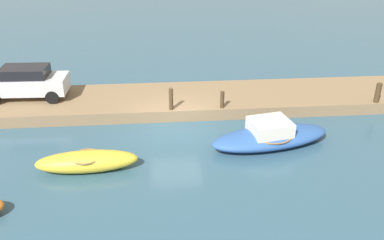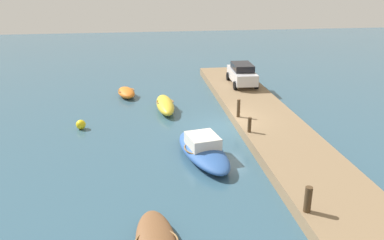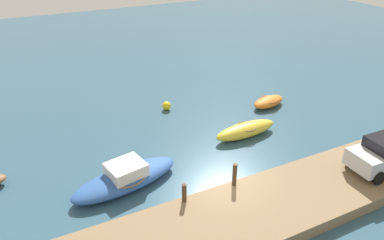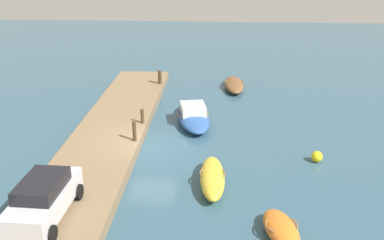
% 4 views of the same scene
% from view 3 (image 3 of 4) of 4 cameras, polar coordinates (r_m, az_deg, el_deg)
% --- Properties ---
extents(ground_plane, '(84.00, 84.00, 0.00)m').
position_cam_3_polar(ground_plane, '(18.02, 4.49, -9.87)').
color(ground_plane, '#33566B').
extents(dock_platform, '(26.77, 3.88, 0.58)m').
position_cam_3_polar(dock_platform, '(16.25, 9.19, -13.84)').
color(dock_platform, '#846B4C').
rests_on(dock_platform, ground_plane).
extents(rowboat_yellow, '(3.98, 1.27, 0.82)m').
position_cam_3_polar(rowboat_yellow, '(21.79, 8.14, -1.50)').
color(rowboat_yellow, gold).
rests_on(rowboat_yellow, ground_plane).
extents(motorboat_blue, '(5.56, 2.84, 1.20)m').
position_cam_3_polar(motorboat_blue, '(17.94, -10.04, -8.58)').
color(motorboat_blue, '#2D569E').
rests_on(motorboat_blue, ground_plane).
extents(dinghy_orange, '(2.69, 1.67, 0.65)m').
position_cam_3_polar(dinghy_orange, '(25.67, 11.52, 2.74)').
color(dinghy_orange, orange).
rests_on(dinghy_orange, ground_plane).
extents(mooring_post_mid_west, '(0.20, 0.20, 0.84)m').
position_cam_3_polar(mooring_post_mid_west, '(15.95, -1.19, -11.00)').
color(mooring_post_mid_west, '#47331E').
rests_on(mooring_post_mid_west, dock_platform).
extents(mooring_post_mid_east, '(0.20, 0.20, 1.09)m').
position_cam_3_polar(mooring_post_mid_east, '(16.85, 6.48, -8.22)').
color(mooring_post_mid_east, '#47331E').
rests_on(mooring_post_mid_east, dock_platform).
extents(marker_buoy, '(0.57, 0.57, 0.57)m').
position_cam_3_polar(marker_buoy, '(24.75, -3.88, 2.16)').
color(marker_buoy, yellow).
rests_on(marker_buoy, ground_plane).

